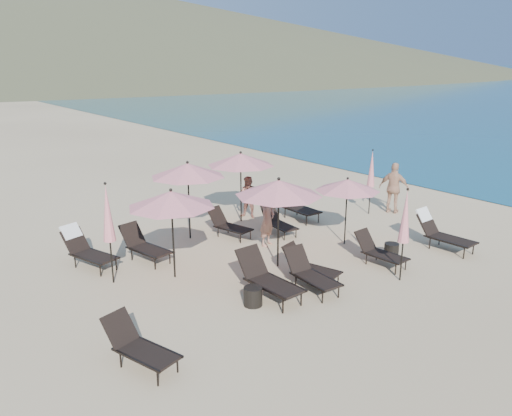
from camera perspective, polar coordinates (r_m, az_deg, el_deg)
ground at (r=13.53m, az=10.11°, el=-7.57°), size 800.00×800.00×0.00m
volcanic_headland at (r=321.94m, az=-23.44°, el=18.66°), size 690.00×690.00×55.00m
lounger_0 at (r=9.73m, az=-13.28°, el=-15.03°), size 1.04×1.66×0.89m
lounger_1 at (r=11.99m, az=1.30°, el=-7.94°), size 0.80×1.87×1.06m
lounger_2 at (r=12.46m, az=6.21°, el=-7.36°), size 0.69×1.65×0.93m
lounger_3 at (r=12.95m, az=6.10°, el=-6.55°), size 1.01×1.63×0.88m
lounger_4 at (r=14.26m, az=13.89°, el=-4.77°), size 0.70×1.56×0.87m
lounger_5 at (r=16.02m, az=20.35°, el=-2.52°), size 0.78×1.84×1.12m
lounger_6 at (r=14.50m, az=-18.89°, el=-4.37°), size 1.16×1.85×1.09m
lounger_7 at (r=14.52m, az=-12.67°, el=-4.14°), size 0.99×1.77×0.96m
lounger_8 at (r=16.10m, az=-3.18°, el=-1.86°), size 0.95×1.63×0.88m
lounger_9 at (r=16.40m, az=2.52°, el=-1.58°), size 0.66×1.51×0.85m
lounger_10 at (r=18.01m, az=4.63°, el=0.34°), size 0.72×1.85×1.06m
umbrella_open_0 at (r=12.69m, az=-9.67°, el=1.01°), size 2.23×2.23×2.40m
umbrella_open_1 at (r=13.21m, az=2.61°, el=2.30°), size 2.34×2.34×2.52m
umbrella_open_2 at (r=15.26m, az=10.40°, el=2.58°), size 1.97×1.97×2.12m
umbrella_open_3 at (r=15.60m, az=-7.81°, el=4.31°), size 2.34×2.34×2.52m
umbrella_open_4 at (r=17.24m, az=-1.76°, el=5.56°), size 2.33×2.33×2.51m
umbrella_closed_0 at (r=12.98m, az=16.69°, el=-1.00°), size 0.29×0.29×2.46m
umbrella_closed_1 at (r=18.70m, az=13.07°, el=4.34°), size 0.28×0.28×2.43m
umbrella_closed_2 at (r=12.79m, az=-16.59°, el=-0.64°), size 0.31×0.31×2.64m
side_table_0 at (r=11.69m, az=-0.34°, el=-10.06°), size 0.44×0.44×0.44m
side_table_1 at (r=14.88m, az=15.21°, el=-4.74°), size 0.42×0.42×0.44m
beachgoer_a at (r=15.20m, az=1.30°, el=-1.30°), size 0.71×0.60×1.66m
beachgoer_b at (r=17.96m, az=-0.81°, el=1.23°), size 0.88×0.93×1.52m
beachgoer_c at (r=19.23m, az=15.50°, el=2.22°), size 0.88×1.21×1.90m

